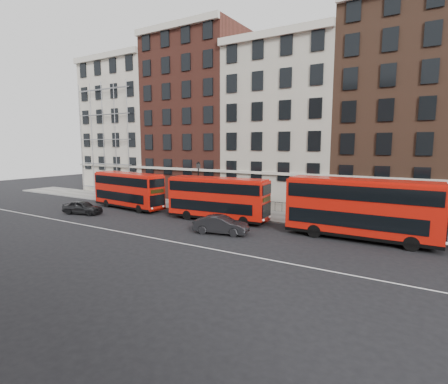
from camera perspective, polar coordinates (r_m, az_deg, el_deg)
The scene contains 12 objects.
ground at distance 27.80m, azimuth -3.81°, elevation -7.48°, with size 120.00×120.00×0.00m, color black.
pavement at distance 36.60m, azimuth 5.79°, elevation -3.64°, with size 80.00×5.00×0.15m, color gray.
kerb at distance 34.42m, azimuth 3.96°, elevation -4.35°, with size 80.00×0.30×0.16m, color gray.
road_centre_line at distance 26.26m, azimuth -6.36°, elevation -8.42°, with size 70.00×0.12×0.01m, color white.
building_terrace at distance 42.85m, azimuth 10.01°, elevation 11.60°, with size 64.00×11.95×22.00m.
bus_a at distance 41.17m, azimuth -15.37°, elevation 0.38°, with size 9.93×3.34×4.09m.
bus_b at distance 33.41m, azimuth -1.07°, elevation -0.95°, with size 10.06×3.17×4.16m.
bus_c at distance 28.61m, azimuth 21.40°, elevation -2.39°, with size 11.22×2.79×4.70m.
car_rear at distance 39.71m, azimuth -22.09°, elevation -2.34°, with size 1.70×4.22×1.44m, color black.
car_front at distance 28.82m, azimuth -0.51°, elevation -5.39°, with size 1.57×4.52×1.49m, color black.
lamp_post_left at distance 38.39m, azimuth -4.19°, elevation 1.45°, with size 0.44×0.44×5.33m.
iron_railings at distance 38.46m, azimuth 7.23°, elevation -2.24°, with size 6.60×0.06×1.00m, color black, non-canonical shape.
Camera 1 is at (15.60, -21.81, 7.33)m, focal length 28.00 mm.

